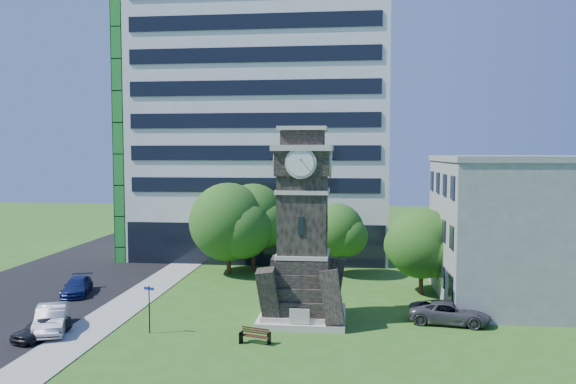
# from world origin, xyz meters

# --- Properties ---
(ground) EXTENTS (160.00, 160.00, 0.00)m
(ground) POSITION_xyz_m (0.00, 0.00, 0.00)
(ground) COLOR #2C5618
(ground) RESTS_ON ground
(sidewalk) EXTENTS (3.00, 70.00, 0.06)m
(sidewalk) POSITION_xyz_m (-9.50, 5.00, 0.03)
(sidewalk) COLOR gray
(sidewalk) RESTS_ON ground
(street) EXTENTS (14.00, 80.00, 0.02)m
(street) POSITION_xyz_m (-18.00, 5.00, 0.01)
(street) COLOR black
(street) RESTS_ON ground
(clock_tower) EXTENTS (5.40, 5.40, 12.22)m
(clock_tower) POSITION_xyz_m (3.00, 2.00, 5.28)
(clock_tower) COLOR #BAB2A2
(clock_tower) RESTS_ON ground
(office_tall) EXTENTS (26.20, 15.11, 28.60)m
(office_tall) POSITION_xyz_m (-3.20, 25.84, 14.22)
(office_tall) COLOR white
(office_tall) RESTS_ON ground
(office_low) EXTENTS (15.20, 12.20, 10.40)m
(office_low) POSITION_xyz_m (19.97, 8.00, 5.21)
(office_low) COLOR #949699
(office_low) RESTS_ON ground
(car_street_south) EXTENTS (2.52, 3.80, 1.20)m
(car_street_south) POSITION_xyz_m (-11.57, -3.32, 0.60)
(car_street_south) COLOR black
(car_street_south) RESTS_ON ground
(car_street_mid) EXTENTS (3.32, 4.98, 1.55)m
(car_street_mid) POSITION_xyz_m (-11.63, -2.10, 0.78)
(car_street_mid) COLOR gray
(car_street_mid) RESTS_ON ground
(car_street_north) EXTENTS (2.79, 4.59, 1.24)m
(car_street_north) POSITION_xyz_m (-14.34, 6.39, 0.62)
(car_street_north) COLOR #121E52
(car_street_north) RESTS_ON ground
(car_east_lot) EXTENTS (5.21, 2.98, 1.37)m
(car_east_lot) POSITION_xyz_m (12.15, 2.10, 0.68)
(car_east_lot) COLOR #49484D
(car_east_lot) RESTS_ON ground
(park_bench) EXTENTS (1.68, 0.45, 0.87)m
(park_bench) POSITION_xyz_m (0.73, -2.83, 0.46)
(park_bench) COLOR black
(park_bench) RESTS_ON ground
(street_sign) EXTENTS (0.68, 0.07, 2.84)m
(street_sign) POSITION_xyz_m (-5.74, -1.77, 1.77)
(street_sign) COLOR black
(street_sign) RESTS_ON ground
(tree_nw) EXTENTS (7.50, 6.82, 8.02)m
(tree_nw) POSITION_xyz_m (-4.46, 14.61, 4.43)
(tree_nw) COLOR #332114
(tree_nw) RESTS_ON ground
(tree_nc) EXTENTS (6.35, 5.77, 7.88)m
(tree_nc) POSITION_xyz_m (-2.53, 16.06, 4.80)
(tree_nc) COLOR #332114
(tree_nc) RESTS_ON ground
(tree_ne) EXTENTS (5.04, 4.58, 6.30)m
(tree_ne) POSITION_xyz_m (4.95, 14.84, 3.84)
(tree_ne) COLOR #332114
(tree_ne) RESTS_ON ground
(tree_east) EXTENTS (5.79, 5.26, 6.49)m
(tree_east) POSITION_xyz_m (11.39, 9.33, 3.70)
(tree_east) COLOR #332114
(tree_east) RESTS_ON ground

